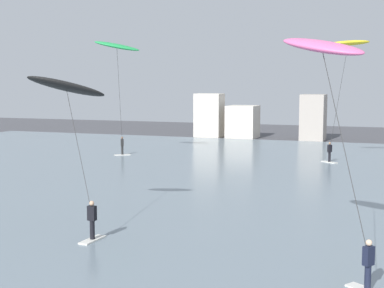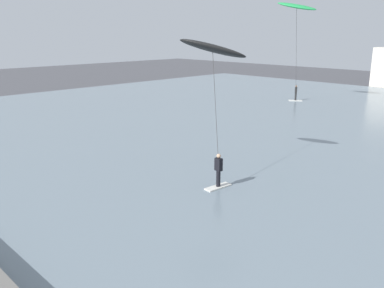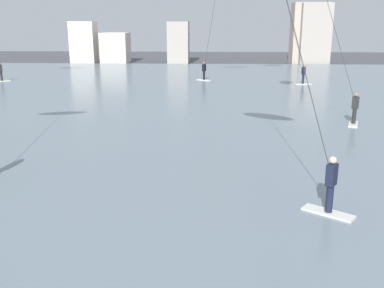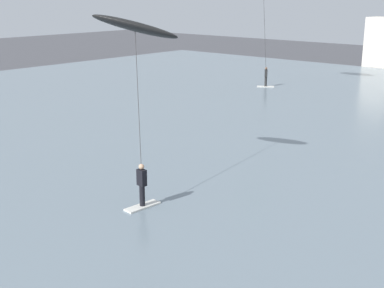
% 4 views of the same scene
% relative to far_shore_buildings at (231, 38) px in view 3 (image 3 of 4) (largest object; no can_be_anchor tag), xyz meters
% --- Properties ---
extents(water_bay, '(84.00, 52.00, 0.10)m').
position_rel_far_shore_buildings_xyz_m(water_bay, '(-4.22, -28.14, -3.09)').
color(water_bay, slate).
rests_on(water_bay, ground).
extents(far_shore_buildings, '(32.63, 4.54, 7.50)m').
position_rel_far_shore_buildings_xyz_m(far_shore_buildings, '(0.00, 0.00, 0.00)').
color(far_shore_buildings, beige).
rests_on(far_shore_buildings, ground).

